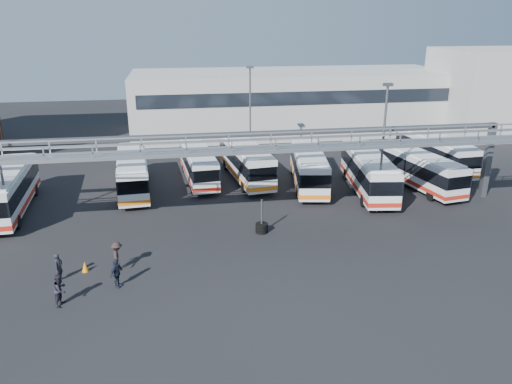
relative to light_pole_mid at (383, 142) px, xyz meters
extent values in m
plane|color=black|center=(-12.00, -7.00, -5.73)|extent=(140.00, 140.00, 0.00)
cube|color=#97999F|center=(-12.00, -2.00, 0.37)|extent=(50.00, 1.80, 0.22)
cube|color=#97999F|center=(-12.00, -2.85, 1.32)|extent=(50.00, 0.10, 0.10)
cube|color=#97999F|center=(-12.00, -1.15, 1.32)|extent=(50.00, 0.10, 0.10)
cube|color=#4C4F54|center=(-12.00, 2.00, 0.57)|extent=(45.00, 0.50, 0.35)
cube|color=#9E9E99|center=(0.00, 31.00, -1.73)|extent=(42.00, 14.00, 8.00)
cube|color=#B2B2AD|center=(26.00, 25.00, -0.23)|extent=(14.00, 12.00, 11.00)
cylinder|color=#4C4F54|center=(-28.00, 1.00, -0.73)|extent=(0.18, 0.18, 10.00)
cylinder|color=#4C4F54|center=(0.00, 0.00, -0.73)|extent=(0.18, 0.18, 10.00)
cube|color=#4C4F54|center=(0.00, 0.00, 4.37)|extent=(0.70, 0.35, 0.22)
cylinder|color=#4C4F54|center=(-8.00, 15.00, -0.73)|extent=(0.18, 0.18, 10.00)
cube|color=#4C4F54|center=(-8.00, 15.00, 4.37)|extent=(0.70, 0.35, 0.22)
cube|color=silver|center=(-28.99, 4.75, -3.82)|extent=(3.40, 11.65, 2.88)
cube|color=black|center=(-28.99, 4.75, -3.48)|extent=(3.46, 11.72, 1.15)
cube|color=red|center=(-28.99, 4.75, -4.84)|extent=(3.45, 11.71, 0.37)
cube|color=silver|center=(-28.99, 4.75, -2.30)|extent=(3.06, 10.49, 0.17)
cylinder|color=black|center=(-27.55, 1.16, -5.20)|extent=(0.38, 1.06, 1.05)
cylinder|color=black|center=(-30.42, 8.34, -5.20)|extent=(0.38, 1.06, 1.05)
cylinder|color=black|center=(-28.06, 8.51, -5.20)|extent=(0.38, 1.06, 1.05)
cube|color=silver|center=(-19.62, 8.39, -3.92)|extent=(3.29, 11.06, 2.73)
cube|color=black|center=(-19.62, 8.39, -3.60)|extent=(3.35, 11.12, 1.09)
cube|color=orange|center=(-19.62, 8.39, -4.88)|extent=(3.34, 11.11, 0.35)
cube|color=silver|center=(-19.62, 8.39, -2.48)|extent=(2.96, 9.95, 0.16)
cylinder|color=black|center=(-20.47, 4.83, -5.23)|extent=(0.37, 1.01, 0.99)
cylinder|color=black|center=(-18.24, 5.00, -5.23)|extent=(0.37, 1.01, 0.99)
cylinder|color=black|center=(-20.99, 11.79, -5.23)|extent=(0.37, 1.01, 0.99)
cylinder|color=black|center=(-18.76, 11.96, -5.23)|extent=(0.37, 1.01, 0.99)
cube|color=silver|center=(-13.69, 10.49, -4.01)|extent=(3.20, 10.51, 2.59)
cube|color=black|center=(-13.69, 10.49, -3.70)|extent=(3.26, 10.58, 1.04)
cube|color=red|center=(-13.69, 10.49, -4.93)|extent=(3.25, 10.57, 0.33)
cube|color=silver|center=(-13.69, 10.49, -2.64)|extent=(2.88, 9.46, 0.15)
cylinder|color=black|center=(-14.47, 7.10, -5.26)|extent=(0.36, 0.96, 0.94)
cylinder|color=black|center=(-12.36, 7.27, -5.26)|extent=(0.36, 0.96, 0.94)
cylinder|color=black|center=(-15.01, 13.70, -5.26)|extent=(0.36, 0.96, 0.94)
cylinder|color=black|center=(-12.91, 13.88, -5.26)|extent=(0.36, 0.96, 0.94)
cube|color=silver|center=(-9.18, 10.16, -3.84)|extent=(3.89, 11.61, 2.85)
cube|color=black|center=(-9.18, 10.16, -3.50)|extent=(3.96, 11.68, 1.14)
cube|color=orange|center=(-9.18, 10.16, -4.85)|extent=(3.95, 11.67, 0.36)
cube|color=silver|center=(-9.18, 10.16, -2.33)|extent=(3.50, 10.45, 0.17)
cylinder|color=black|center=(-9.92, 6.40, -5.21)|extent=(0.43, 1.06, 1.04)
cylinder|color=black|center=(-7.59, 6.68, -5.21)|extent=(0.43, 1.06, 1.04)
cylinder|color=black|center=(-10.76, 13.64, -5.21)|extent=(0.43, 1.06, 1.04)
cylinder|color=black|center=(-8.43, 13.92, -5.21)|extent=(0.43, 1.06, 1.04)
cube|color=silver|center=(-3.78, 7.36, -3.86)|extent=(4.38, 11.51, 2.81)
cube|color=black|center=(-3.78, 7.36, -3.53)|extent=(4.45, 11.58, 1.12)
cube|color=orange|center=(-3.78, 7.36, -4.86)|extent=(4.44, 11.57, 0.36)
cube|color=silver|center=(-3.78, 7.36, -2.37)|extent=(3.94, 10.36, 0.16)
cylinder|color=black|center=(-5.51, 4.00, -5.22)|extent=(0.47, 1.06, 1.02)
cylinder|color=black|center=(-3.23, 3.62, -5.22)|extent=(0.47, 1.06, 1.02)
cylinder|color=black|center=(-4.32, 11.10, -5.22)|extent=(0.47, 1.06, 1.02)
cylinder|color=black|center=(-2.04, 10.72, -5.22)|extent=(0.47, 1.06, 1.02)
cube|color=silver|center=(0.98, 4.75, -3.82)|extent=(4.20, 11.75, 2.87)
cube|color=black|center=(0.98, 4.75, -3.48)|extent=(4.26, 11.82, 1.15)
cube|color=red|center=(0.98, 4.75, -4.84)|extent=(4.25, 11.81, 0.37)
cube|color=silver|center=(0.98, 4.75, -2.30)|extent=(3.78, 10.58, 0.17)
cylinder|color=black|center=(-0.70, 1.27, -5.20)|extent=(0.46, 1.08, 1.05)
cylinder|color=black|center=(1.64, 0.94, -5.20)|extent=(0.46, 1.08, 1.05)
cylinder|color=black|center=(0.32, 8.56, -5.20)|extent=(0.46, 1.08, 1.05)
cylinder|color=black|center=(2.67, 8.23, -5.20)|extent=(0.46, 1.08, 1.05)
cube|color=silver|center=(6.01, 5.21, -3.97)|extent=(4.10, 10.87, 2.66)
cube|color=black|center=(6.01, 5.21, -3.65)|extent=(4.17, 10.94, 1.06)
cube|color=red|center=(6.01, 5.21, -4.91)|extent=(4.16, 10.93, 0.34)
cube|color=silver|center=(6.01, 5.21, -2.56)|extent=(3.69, 9.79, 0.15)
cylinder|color=black|center=(5.48, 1.68, -5.24)|extent=(0.44, 1.00, 0.97)
cylinder|color=black|center=(7.63, 2.04, -5.24)|extent=(0.44, 1.00, 0.97)
cylinder|color=black|center=(4.38, 8.39, -5.24)|extent=(0.44, 1.00, 0.97)
cylinder|color=black|center=(6.53, 8.74, -5.24)|extent=(0.44, 1.00, 0.97)
cube|color=silver|center=(10.33, 10.43, -3.87)|extent=(3.40, 11.39, 2.81)
cube|color=black|center=(10.33, 10.43, -3.53)|extent=(3.46, 11.45, 1.12)
cube|color=orange|center=(10.33, 10.43, -4.86)|extent=(3.45, 11.44, 0.36)
cube|color=silver|center=(10.33, 10.43, -2.38)|extent=(3.06, 10.25, 0.16)
cylinder|color=black|center=(9.46, 6.76, -5.22)|extent=(0.38, 1.04, 1.02)
cylinder|color=black|center=(11.76, 6.94, -5.22)|extent=(0.38, 1.04, 1.02)
cylinder|color=black|center=(8.91, 13.92, -5.22)|extent=(0.38, 1.04, 1.02)
cylinder|color=black|center=(11.21, 14.10, -5.22)|extent=(0.38, 1.04, 1.02)
imported|color=black|center=(-22.92, -7.36, -4.87)|extent=(0.62, 0.73, 1.71)
imported|color=black|center=(-22.27, -10.19, -4.82)|extent=(0.93, 1.06, 1.82)
imported|color=black|center=(-19.62, -6.61, -4.80)|extent=(0.86, 1.29, 1.86)
imported|color=#1B2231|center=(-19.48, -8.73, -4.84)|extent=(0.89, 1.11, 1.77)
cone|color=orange|center=(-21.61, -6.51, -5.40)|extent=(0.44, 0.44, 0.65)
cylinder|color=black|center=(-9.88, -2.50, -5.60)|extent=(0.89, 0.89, 0.21)
cylinder|color=black|center=(-9.88, -2.50, -5.37)|extent=(0.89, 0.89, 0.21)
cylinder|color=black|center=(-9.88, -2.50, -5.13)|extent=(0.89, 0.89, 0.21)
cylinder|color=#4C4F54|center=(-9.88, -2.50, -4.45)|extent=(0.13, 0.13, 2.56)
camera|label=1|loc=(-15.72, -35.21, 9.07)|focal=35.00mm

